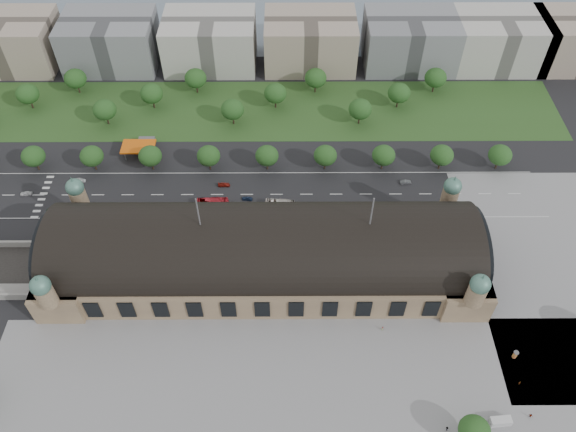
{
  "coord_description": "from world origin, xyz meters",
  "views": [
    {
      "loc": [
        7.97,
        -119.08,
        162.53
      ],
      "look_at": [
        8.51,
        13.79,
        14.0
      ],
      "focal_mm": 35.0,
      "sensor_mm": 36.0,
      "label": 1
    }
  ],
  "objects_px": {
    "parked_car_2": "(138,225)",
    "advertising_column": "(515,355)",
    "pedestrian_1": "(520,383)",
    "traffic_car_1": "(80,180)",
    "traffic_car_5": "(406,182)",
    "parked_car_6": "(169,218)",
    "van_south": "(499,422)",
    "traffic_car_4": "(247,198)",
    "parked_car_5": "(174,218)",
    "bus_mid": "(280,204)",
    "traffic_car_3": "(224,185)",
    "traffic_car_6": "(430,205)",
    "parked_car_1": "(107,226)",
    "traffic_car_0": "(26,193)",
    "traffic_car_2": "(127,214)",
    "pedestrian_0": "(382,329)",
    "petrol_station": "(143,145)",
    "parked_car_3": "(96,226)",
    "bus_east": "(345,211)",
    "pedestrian_4": "(447,429)",
    "parked_car_4": "(173,220)",
    "parked_car_0": "(94,225)",
    "bus_west": "(212,202)",
    "pedestrian_3": "(531,416)"
  },
  "relations": [
    {
      "from": "pedestrian_0",
      "to": "traffic_car_4",
      "type": "bearing_deg",
      "value": 143.32
    },
    {
      "from": "van_south",
      "to": "advertising_column",
      "type": "height_order",
      "value": "advertising_column"
    },
    {
      "from": "traffic_car_5",
      "to": "parked_car_4",
      "type": "height_order",
      "value": "parked_car_4"
    },
    {
      "from": "parked_car_0",
      "to": "advertising_column",
      "type": "xyz_separation_m",
      "value": [
        145.45,
        -55.51,
        0.85
      ]
    },
    {
      "from": "bus_mid",
      "to": "pedestrian_1",
      "type": "bearing_deg",
      "value": -129.88
    },
    {
      "from": "bus_west",
      "to": "traffic_car_6",
      "type": "bearing_deg",
      "value": -91.89
    },
    {
      "from": "parked_car_5",
      "to": "advertising_column",
      "type": "bearing_deg",
      "value": 24.87
    },
    {
      "from": "traffic_car_6",
      "to": "pedestrian_0",
      "type": "relative_size",
      "value": 3.35
    },
    {
      "from": "bus_mid",
      "to": "traffic_car_3",
      "type": "bearing_deg",
      "value": 68.55
    },
    {
      "from": "pedestrian_3",
      "to": "bus_mid",
      "type": "bearing_deg",
      "value": -15.31
    },
    {
      "from": "traffic_car_5",
      "to": "parked_car_6",
      "type": "relative_size",
      "value": 0.91
    },
    {
      "from": "bus_west",
      "to": "parked_car_4",
      "type": "bearing_deg",
      "value": 117.75
    },
    {
      "from": "traffic_car_4",
      "to": "traffic_car_0",
      "type": "bearing_deg",
      "value": -84.83
    },
    {
      "from": "traffic_car_0",
      "to": "bus_mid",
      "type": "bearing_deg",
      "value": 82.52
    },
    {
      "from": "parked_car_6",
      "to": "pedestrian_1",
      "type": "distance_m",
      "value": 135.21
    },
    {
      "from": "parked_car_2",
      "to": "pedestrian_0",
      "type": "relative_size",
      "value": 3.14
    },
    {
      "from": "van_south",
      "to": "traffic_car_4",
      "type": "bearing_deg",
      "value": 125.81
    },
    {
      "from": "parked_car_6",
      "to": "pedestrian_0",
      "type": "height_order",
      "value": "pedestrian_0"
    },
    {
      "from": "parked_car_1",
      "to": "parked_car_4",
      "type": "xyz_separation_m",
      "value": [
        25.02,
        2.93,
        0.01
      ]
    },
    {
      "from": "pedestrian_3",
      "to": "parked_car_5",
      "type": "bearing_deg",
      "value": -0.74
    },
    {
      "from": "traffic_car_0",
      "to": "pedestrian_0",
      "type": "bearing_deg",
      "value": 61.76
    },
    {
      "from": "traffic_car_1",
      "to": "parked_car_2",
      "type": "xyz_separation_m",
      "value": [
        28.18,
        -24.35,
        0.08
      ]
    },
    {
      "from": "pedestrian_1",
      "to": "traffic_car_4",
      "type": "bearing_deg",
      "value": 60.18
    },
    {
      "from": "parked_car_4",
      "to": "parked_car_5",
      "type": "height_order",
      "value": "parked_car_4"
    },
    {
      "from": "traffic_car_1",
      "to": "bus_west",
      "type": "height_order",
      "value": "bus_west"
    },
    {
      "from": "bus_east",
      "to": "parked_car_4",
      "type": "bearing_deg",
      "value": 95.71
    },
    {
      "from": "parked_car_0",
      "to": "bus_mid",
      "type": "height_order",
      "value": "bus_mid"
    },
    {
      "from": "pedestrian_1",
      "to": "pedestrian_3",
      "type": "relative_size",
      "value": 0.91
    },
    {
      "from": "bus_mid",
      "to": "traffic_car_4",
      "type": "bearing_deg",
      "value": 79.24
    },
    {
      "from": "traffic_car_2",
      "to": "pedestrian_0",
      "type": "distance_m",
      "value": 106.69
    },
    {
      "from": "pedestrian_0",
      "to": "pedestrian_1",
      "type": "bearing_deg",
      "value": -10.77
    },
    {
      "from": "parked_car_5",
      "to": "pedestrian_4",
      "type": "relative_size",
      "value": 2.87
    },
    {
      "from": "traffic_car_6",
      "to": "parked_car_1",
      "type": "distance_m",
      "value": 125.81
    },
    {
      "from": "petrol_station",
      "to": "advertising_column",
      "type": "xyz_separation_m",
      "value": [
        133.91,
        -99.4,
        -1.35
      ]
    },
    {
      "from": "parked_car_4",
      "to": "traffic_car_2",
      "type": "bearing_deg",
      "value": -129.55
    },
    {
      "from": "parked_car_5",
      "to": "van_south",
      "type": "height_order",
      "value": "van_south"
    },
    {
      "from": "parked_car_3",
      "to": "bus_east",
      "type": "xyz_separation_m",
      "value": [
        95.45,
        6.36,
        1.07
      ]
    },
    {
      "from": "parked_car_0",
      "to": "pedestrian_0",
      "type": "xyz_separation_m",
      "value": [
        104.81,
        -45.55,
        0.1
      ]
    },
    {
      "from": "parked_car_5",
      "to": "traffic_car_4",
      "type": "bearing_deg",
      "value": 72.04
    },
    {
      "from": "pedestrian_1",
      "to": "traffic_car_1",
      "type": "bearing_deg",
      "value": 72.54
    },
    {
      "from": "van_south",
      "to": "pedestrian_4",
      "type": "height_order",
      "value": "van_south"
    },
    {
      "from": "parked_car_0",
      "to": "parked_car_6",
      "type": "xyz_separation_m",
      "value": [
        27.8,
        3.61,
        -0.03
      ]
    },
    {
      "from": "parked_car_4",
      "to": "pedestrian_3",
      "type": "xyz_separation_m",
      "value": [
        115.06,
        -77.4,
        0.23
      ]
    },
    {
      "from": "parked_car_2",
      "to": "advertising_column",
      "type": "xyz_separation_m",
      "value": [
        128.64,
        -55.53,
        0.82
      ]
    },
    {
      "from": "traffic_car_3",
      "to": "bus_east",
      "type": "xyz_separation_m",
      "value": [
        48.31,
        -15.59,
        1.09
      ]
    },
    {
      "from": "parked_car_4",
      "to": "parked_car_5",
      "type": "bearing_deg",
      "value": 146.12
    },
    {
      "from": "traffic_car_6",
      "to": "parked_car_4",
      "type": "height_order",
      "value": "traffic_car_6"
    },
    {
      "from": "parked_car_2",
      "to": "advertising_column",
      "type": "bearing_deg",
      "value": 36.73
    },
    {
      "from": "traffic_car_1",
      "to": "traffic_car_4",
      "type": "distance_m",
      "value": 69.89
    },
    {
      "from": "traffic_car_5",
      "to": "parked_car_6",
      "type": "bearing_deg",
      "value": 95.45
    }
  ]
}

